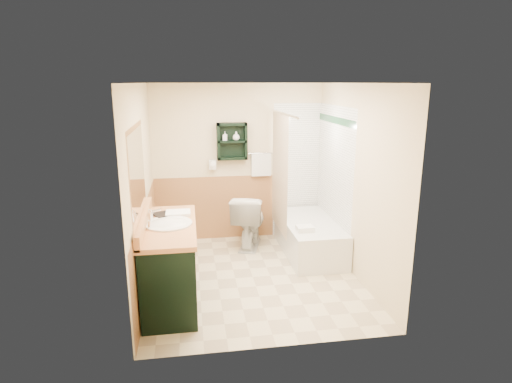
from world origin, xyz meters
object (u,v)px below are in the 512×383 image
object	(u,v)px
vanity	(170,263)
bathtub	(309,237)
vanity_book	(154,207)
soap_bottle_a	(225,138)
wall_shelf	(232,141)
soap_bottle_b	(236,137)
toilet	(249,221)
hair_dryer	(212,165)

from	to	relation	value
vanity	bathtub	bearing A→B (deg)	29.82
vanity_book	soap_bottle_a	distance (m)	1.91
wall_shelf	vanity	world-z (taller)	wall_shelf
wall_shelf	soap_bottle_b	size ratio (longest dim) A/B	4.14
vanity_book	toilet	bearing A→B (deg)	18.81
soap_bottle_b	vanity	bearing A→B (deg)	-117.55
soap_bottle_a	soap_bottle_b	distance (m)	0.17
hair_dryer	soap_bottle_b	xyz separation A→B (m)	(0.36, -0.03, 0.42)
wall_shelf	vanity_book	distance (m)	1.96
soap_bottle_b	bathtub	bearing A→B (deg)	-37.40
toilet	vanity_book	size ratio (longest dim) A/B	3.38
soap_bottle_b	vanity_book	bearing A→B (deg)	-125.85
wall_shelf	toilet	bearing A→B (deg)	-58.20
wall_shelf	bathtub	world-z (taller)	wall_shelf
toilet	bathtub	bearing A→B (deg)	170.54
wall_shelf	bathtub	bearing A→B (deg)	-35.85
toilet	soap_bottle_a	size ratio (longest dim) A/B	6.11
hair_dryer	soap_bottle_a	size ratio (longest dim) A/B	1.81
vanity_book	soap_bottle_a	size ratio (longest dim) A/B	1.81
wall_shelf	toilet	distance (m)	1.22
wall_shelf	toilet	xyz separation A→B (m)	(0.21, -0.33, -1.15)
soap_bottle_a	soap_bottle_b	bearing A→B (deg)	0.00
vanity	soap_bottle_b	size ratio (longest dim) A/B	10.81
hair_dryer	vanity	size ratio (longest dim) A/B	0.17
bathtub	soap_bottle_a	world-z (taller)	soap_bottle_a
soap_bottle_a	wall_shelf	bearing A→B (deg)	2.77
vanity	soap_bottle_a	bearing A→B (deg)	66.68
soap_bottle_a	hair_dryer	bearing A→B (deg)	171.32
bathtub	soap_bottle_a	xyz separation A→B (m)	(-1.13, 0.74, 1.35)
vanity	vanity_book	distance (m)	0.66
bathtub	soap_bottle_b	xyz separation A→B (m)	(-0.96, 0.74, 1.38)
wall_shelf	hair_dryer	distance (m)	0.46
vanity	toilet	size ratio (longest dim) A/B	1.77
vanity	soap_bottle_a	xyz separation A→B (m)	(0.79, 1.84, 1.14)
vanity	soap_bottle_a	world-z (taller)	soap_bottle_a
vanity	toilet	xyz separation A→B (m)	(1.10, 1.51, -0.06)
soap_bottle_b	hair_dryer	bearing A→B (deg)	175.27
vanity	vanity_book	size ratio (longest dim) A/B	5.98
vanity	vanity_book	bearing A→B (deg)	120.31
vanity	toilet	world-z (taller)	vanity
bathtub	toilet	bearing A→B (deg)	153.51
hair_dryer	bathtub	size ratio (longest dim) A/B	0.16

